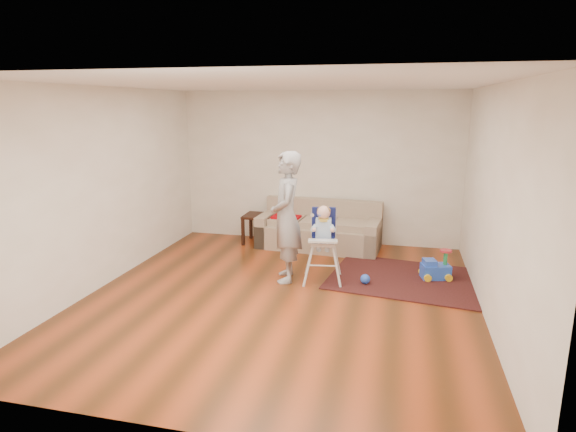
% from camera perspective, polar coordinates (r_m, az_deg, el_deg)
% --- Properties ---
extents(ground, '(5.50, 5.50, 0.00)m').
position_cam_1_polar(ground, '(6.40, -0.84, -9.56)').
color(ground, '#4B250E').
rests_on(ground, ground).
extents(room_envelope, '(5.04, 5.52, 2.72)m').
position_cam_1_polar(room_envelope, '(6.44, 0.26, 7.85)').
color(room_envelope, beige).
rests_on(room_envelope, ground).
extents(sofa, '(2.16, 1.02, 0.81)m').
position_cam_1_polar(sofa, '(8.39, 3.66, -1.10)').
color(sofa, gray).
rests_on(sofa, ground).
extents(side_table, '(0.52, 0.52, 0.52)m').
position_cam_1_polar(side_table, '(8.74, -3.45, -1.51)').
color(side_table, black).
rests_on(side_table, ground).
extents(area_rug, '(2.38, 1.92, 0.02)m').
position_cam_1_polar(area_rug, '(7.20, 14.04, -7.25)').
color(area_rug, black).
rests_on(area_rug, ground).
extents(ride_on_toy, '(0.45, 0.37, 0.43)m').
position_cam_1_polar(ride_on_toy, '(7.24, 17.13, -5.45)').
color(ride_on_toy, blue).
rests_on(ride_on_toy, area_rug).
extents(toy_ball, '(0.14, 0.14, 0.14)m').
position_cam_1_polar(toy_ball, '(6.85, 9.13, -7.39)').
color(toy_ball, blue).
rests_on(toy_ball, area_rug).
extents(high_chair, '(0.58, 0.58, 1.11)m').
position_cam_1_polar(high_chair, '(6.79, 4.19, -3.45)').
color(high_chair, silver).
rests_on(high_chair, ground).
extents(adult, '(0.60, 0.76, 1.84)m').
position_cam_1_polar(adult, '(6.73, -0.20, -0.15)').
color(adult, gray).
rests_on(adult, ground).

